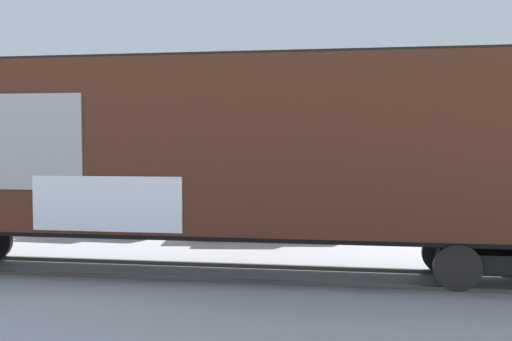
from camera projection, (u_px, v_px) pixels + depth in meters
The scene contains 6 objects.
ground_plane at pixel (241, 275), 12.05m from camera, with size 260.00×260.00×0.00m, color #B2B5BC.
track at pixel (166, 270), 12.31m from camera, with size 60.02×3.37×0.08m.
freight_car at pixel (197, 149), 12.06m from camera, with size 18.04×3.04×4.80m.
hillside at pixel (332, 132), 87.04m from camera, with size 149.00×43.63×13.51m.
parked_car_silver at pixel (100, 205), 17.77m from camera, with size 4.22×2.07×1.73m.
parked_car_tan at pixel (264, 207), 16.91m from camera, with size 4.97×2.42×1.81m.
Camera 1 is at (2.23, -11.71, 2.89)m, focal length 38.93 mm.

